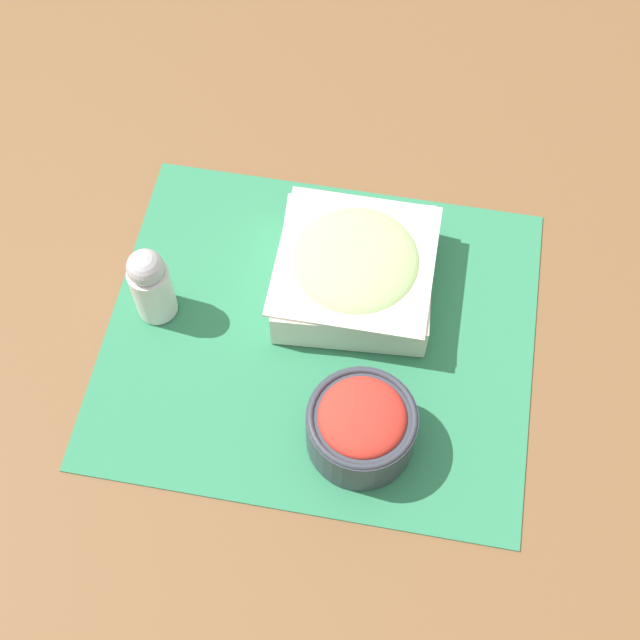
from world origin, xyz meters
name	(u,v)px	position (x,y,z in m)	size (l,w,h in m)	color
ground_plane	(320,335)	(0.00, 0.00, 0.00)	(3.00, 3.00, 0.00)	brown
placemat	(320,334)	(0.00, 0.00, 0.00)	(0.47, 0.41, 0.00)	#2D7A51
tomato_bowl	(361,425)	(-0.06, 0.12, 0.04)	(0.11, 0.11, 0.07)	#333842
cucumber_bowl	(355,269)	(-0.03, -0.07, 0.04)	(0.18, 0.18, 0.07)	silver
pepper_shaker	(151,284)	(0.18, 0.00, 0.06)	(0.04, 0.04, 0.10)	silver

